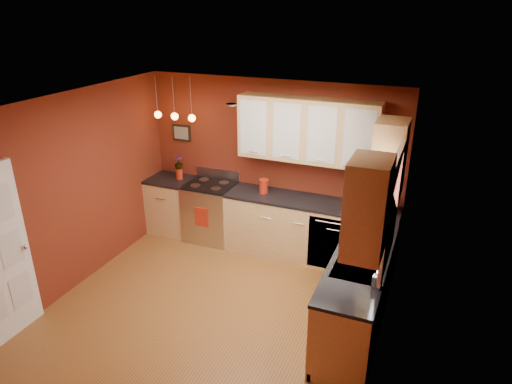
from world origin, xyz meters
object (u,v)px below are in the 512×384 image
at_px(gas_range, 211,211).
at_px(red_canister, 264,186).
at_px(coffee_maker, 389,204).
at_px(soap_pump, 377,279).
at_px(sink, 358,267).

bearing_deg(gas_range, red_canister, 1.22).
xyz_separation_m(coffee_maker, soap_pump, (0.13, -1.87, -0.03)).
height_order(coffee_maker, soap_pump, coffee_maker).
xyz_separation_m(gas_range, sink, (2.62, -1.50, 0.43)).
bearing_deg(soap_pump, sink, 125.83).
height_order(sink, red_canister, sink).
height_order(gas_range, coffee_maker, coffee_maker).
height_order(red_canister, soap_pump, red_canister).
height_order(red_canister, coffee_maker, coffee_maker).
relative_size(gas_range, sink, 1.59).
xyz_separation_m(red_canister, coffee_maker, (1.83, 0.00, 0.02)).
bearing_deg(coffee_maker, gas_range, 179.39).
distance_m(gas_range, coffee_maker, 2.80).
relative_size(red_canister, coffee_maker, 0.79).
height_order(gas_range, sink, sink).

